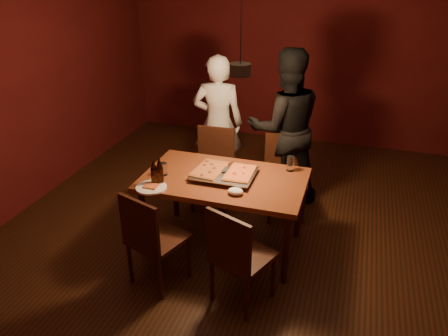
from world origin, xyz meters
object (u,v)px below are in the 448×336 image
(dining_table, at_px, (224,185))
(diner_white, at_px, (218,123))
(pizza_tray, at_px, (225,175))
(beer_bottle_a, at_px, (154,173))
(diner_dark, at_px, (285,128))
(pendant_lamp, at_px, (240,68))
(chair_near_right, at_px, (237,250))
(beer_bottle_b, at_px, (160,171))
(chair_far_right, at_px, (285,168))
(plate_slice, at_px, (151,187))
(chair_near_left, at_px, (150,233))
(chair_far_left, at_px, (214,160))

(dining_table, bearing_deg, diner_white, 110.63)
(pizza_tray, xyz_separation_m, beer_bottle_a, (-0.56, -0.33, 0.09))
(diner_dark, relative_size, pendant_lamp, 1.60)
(chair_near_right, relative_size, pendant_lamp, 0.50)
(beer_bottle_b, bearing_deg, dining_table, 28.90)
(dining_table, relative_size, beer_bottle_a, 6.49)
(chair_far_right, xyz_separation_m, beer_bottle_a, (-0.98, -1.14, 0.33))
(chair_near_right, distance_m, pizza_tray, 0.88)
(chair_near_right, bearing_deg, plate_slice, -179.80)
(dining_table, distance_m, pizza_tray, 0.10)
(chair_far_right, distance_m, chair_near_left, 1.78)
(diner_dark, bearing_deg, dining_table, 48.54)
(dining_table, distance_m, beer_bottle_a, 0.66)
(chair_near_left, distance_m, pizza_tray, 0.90)
(beer_bottle_a, distance_m, pendant_lamp, 1.18)
(chair_near_left, distance_m, pendant_lamp, 1.55)
(chair_far_right, relative_size, beer_bottle_b, 2.18)
(diner_white, height_order, pendant_lamp, pendant_lamp)
(chair_near_left, relative_size, diner_white, 0.33)
(plate_slice, bearing_deg, chair_far_right, 51.07)
(diner_dark, bearing_deg, chair_far_left, 2.07)
(diner_white, bearing_deg, chair_near_right, 102.11)
(chair_far_left, distance_m, beer_bottle_a, 1.15)
(plate_slice, xyz_separation_m, diner_dark, (0.91, 1.51, 0.12))
(dining_table, distance_m, plate_slice, 0.68)
(chair_far_left, height_order, pizza_tray, chair_far_left)
(pendant_lamp, bearing_deg, plate_slice, -147.20)
(chair_far_right, relative_size, beer_bottle_a, 2.29)
(chair_far_right, bearing_deg, pendant_lamp, 50.39)
(pizza_tray, bearing_deg, diner_white, 109.12)
(beer_bottle_b, height_order, diner_dark, diner_dark)
(chair_far_left, bearing_deg, pizza_tray, 112.74)
(chair_near_left, height_order, pizza_tray, chair_near_left)
(beer_bottle_b, xyz_separation_m, plate_slice, (-0.04, -0.10, -0.11))
(pendant_lamp, bearing_deg, diner_white, 116.52)
(chair_near_left, relative_size, beer_bottle_b, 2.20)
(plate_slice, height_order, diner_white, diner_white)
(chair_near_left, bearing_deg, chair_far_right, 81.21)
(pizza_tray, bearing_deg, chair_far_left, 114.07)
(pizza_tray, distance_m, pendant_lamp, 0.99)
(chair_near_right, relative_size, plate_slice, 2.01)
(chair_far_left, bearing_deg, diner_dark, -157.18)
(dining_table, height_order, beer_bottle_b, beer_bottle_b)
(chair_far_left, bearing_deg, chair_near_left, 85.23)
(plate_slice, distance_m, pendant_lamp, 1.29)
(pendant_lamp, bearing_deg, dining_table, -158.38)
(beer_bottle_a, relative_size, diner_white, 0.14)
(dining_table, height_order, chair_far_left, chair_far_left)
(beer_bottle_b, xyz_separation_m, pendant_lamp, (0.64, 0.33, 0.89))
(dining_table, xyz_separation_m, chair_far_left, (-0.37, 0.78, -0.14))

